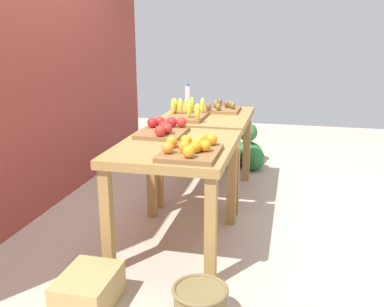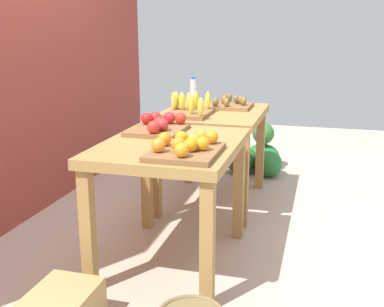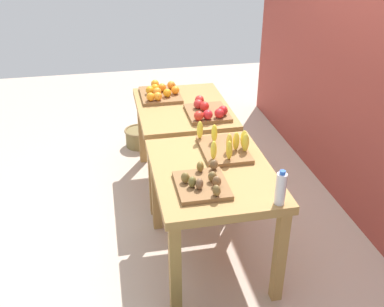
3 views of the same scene
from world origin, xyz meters
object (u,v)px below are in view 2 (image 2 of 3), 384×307
at_px(kiwi_bin, 232,104).
at_px(water_bottle, 193,90).
at_px(orange_bin, 186,147).
at_px(banana_crate, 190,109).
at_px(watermelon_pile, 258,156).
at_px(display_table_right, 213,125).
at_px(apple_bin, 159,126).
at_px(display_table_left, 171,160).

distance_m(kiwi_bin, water_bottle, 0.49).
relative_size(orange_bin, kiwi_bin, 1.21).
bearing_deg(banana_crate, watermelon_pile, -18.58).
bearing_deg(banana_crate, orange_bin, -165.20).
distance_m(orange_bin, kiwi_bin, 1.57).
xyz_separation_m(display_table_right, water_bottle, (0.46, 0.29, 0.22)).
distance_m(apple_bin, banana_crate, 0.65).
bearing_deg(water_bottle, kiwi_bin, -122.52).
distance_m(orange_bin, apple_bin, 0.60).
xyz_separation_m(orange_bin, kiwi_bin, (1.57, 0.05, -0.01)).
height_order(orange_bin, banana_crate, banana_crate).
bearing_deg(banana_crate, display_table_left, -171.23).
relative_size(display_table_left, banana_crate, 2.36).
height_order(banana_crate, kiwi_bin, banana_crate).
relative_size(display_table_left, apple_bin, 2.44).
xyz_separation_m(display_table_left, water_bottle, (1.58, 0.29, 0.22)).
height_order(display_table_left, kiwi_bin, kiwi_bin).
relative_size(water_bottle, watermelon_pile, 0.34).
relative_size(orange_bin, water_bottle, 1.95).
bearing_deg(banana_crate, water_bottle, 12.86).
distance_m(banana_crate, watermelon_pile, 1.41).
bearing_deg(orange_bin, display_table_left, 33.26).
bearing_deg(orange_bin, apple_bin, 33.18).
height_order(display_table_left, display_table_right, same).
bearing_deg(apple_bin, water_bottle, 5.61).
xyz_separation_m(apple_bin, banana_crate, (0.65, -0.02, 0.00)).
relative_size(display_table_left, kiwi_bin, 2.85).
xyz_separation_m(display_table_left, banana_crate, (0.90, 0.14, 0.16)).
xyz_separation_m(display_table_left, display_table_right, (1.12, 0.00, 0.00)).
xyz_separation_m(apple_bin, water_bottle, (1.33, 0.13, 0.06)).
relative_size(banana_crate, water_bottle, 1.95).
bearing_deg(display_table_right, banana_crate, 147.12).
relative_size(display_table_right, apple_bin, 2.44).
height_order(display_table_left, apple_bin, apple_bin).
bearing_deg(banana_crate, apple_bin, 177.91).
bearing_deg(kiwi_bin, watermelon_pile, -10.59).
height_order(apple_bin, kiwi_bin, apple_bin).
bearing_deg(apple_bin, display_table_left, -146.89).
bearing_deg(watermelon_pile, display_table_right, 165.07).
relative_size(apple_bin, water_bottle, 1.89).
height_order(orange_bin, watermelon_pile, orange_bin).
bearing_deg(display_table_left, water_bottle, 10.53).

